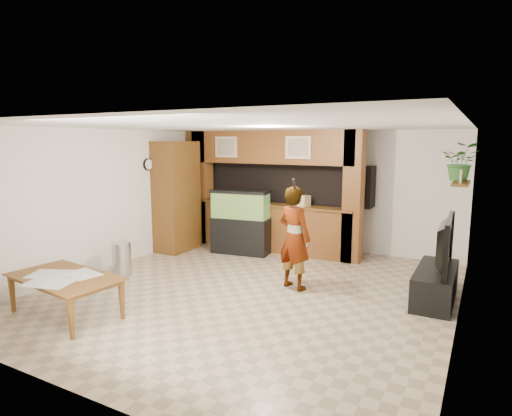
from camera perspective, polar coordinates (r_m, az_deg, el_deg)
The scene contains 22 objects.
floor at distance 6.98m, azimuth -0.81°, elevation -10.99°, with size 6.50×6.50×0.00m, color tan.
ceiling at distance 6.57m, azimuth -0.86°, elevation 10.85°, with size 6.50×6.50×0.00m, color white.
wall_back at distance 9.60m, azimuth 8.69°, elevation 2.37°, with size 6.00×6.00×0.00m, color silver.
wall_left at distance 8.52m, azimuth -18.74°, elevation 1.17°, with size 6.50×6.50×0.00m, color silver.
wall_right at distance 5.83m, azimuth 25.87°, elevation -2.64°, with size 6.50×6.50×0.00m, color silver.
partition at distance 9.40m, azimuth 1.96°, elevation 2.41°, with size 4.20×0.99×2.60m.
wall_clock at distance 9.14m, azimuth -14.19°, elevation 5.65°, with size 0.05×0.25×0.25m.
wall_shelf at distance 7.72m, azimuth 25.66°, elevation 3.00°, with size 0.25×0.90×0.04m, color brown.
pantry_cabinet at distance 9.46m, azimuth -10.54°, elevation 1.53°, with size 0.59×0.97×2.37m, color brown.
trash_can at distance 8.03m, azimuth -17.46°, elevation -6.49°, with size 0.33×0.33×0.60m, color #B2B2B7.
aquarium at distance 9.08m, azimuth -2.08°, elevation -1.96°, with size 1.23×0.46×1.36m.
tv_stand at distance 7.06m, azimuth 22.80°, elevation -9.39°, with size 0.54×1.47×0.49m, color black.
television at distance 6.89m, azimuth 23.12°, elevation -4.31°, with size 1.38×0.18×0.79m, color black.
photo_frame at distance 7.49m, azimuth 25.64°, elevation 3.80°, with size 0.03×0.16×0.21m, color tan.
potted_plant at distance 7.91m, azimuth 25.69°, elevation 5.58°, with size 0.57×0.50×0.64m, color #2E6528.
person at distance 6.92m, azimuth 5.13°, elevation -3.97°, with size 0.61×0.40×1.68m, color #927150.
microphone at distance 6.61m, azimuth 5.09°, elevation 3.25°, with size 0.04×0.04×0.17m, color black.
dining_table at distance 6.49m, azimuth -24.25°, elevation -10.73°, with size 1.61×0.90×0.56m, color brown.
newspaper_a at distance 6.57m, azimuth -25.62°, elevation -7.97°, with size 0.58×0.42×0.01m, color silver.
newspaper_b at distance 6.21m, azimuth -25.87°, elevation -8.93°, with size 0.59×0.43×0.01m, color silver.
newspaper_c at distance 6.41m, azimuth -22.16°, elevation -8.16°, with size 0.50×0.36×0.01m, color silver.
counter_box at distance 8.93m, azimuth 6.04°, elevation 0.97°, with size 0.34×0.22×0.22m, color tan.
Camera 1 is at (3.21, -5.73, 2.38)m, focal length 30.00 mm.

